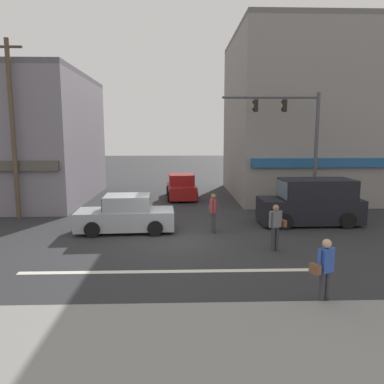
# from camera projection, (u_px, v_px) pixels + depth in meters

# --- Properties ---
(ground_plane) EXTENTS (120.00, 120.00, 0.00)m
(ground_plane) POSITION_uv_depth(u_px,v_px,m) (170.00, 240.00, 14.83)
(ground_plane) COLOR #2B2B2D
(lane_marking_stripe) EXTENTS (9.00, 0.24, 0.01)m
(lane_marking_stripe) POSITION_uv_depth(u_px,v_px,m) (167.00, 271.00, 11.37)
(lane_marking_stripe) COLOR silver
(lane_marking_stripe) RESTS_ON ground
(sidewalk_curb) EXTENTS (40.00, 5.00, 0.16)m
(sidewalk_curb) POSITION_uv_depth(u_px,v_px,m) (158.00, 372.00, 6.42)
(sidewalk_curb) COLOR gray
(sidewalk_curb) RESTS_ON ground
(building_left_block) EXTENTS (10.81, 10.39, 7.78)m
(building_left_block) POSITION_uv_depth(u_px,v_px,m) (1.00, 138.00, 23.24)
(building_left_block) COLOR slate
(building_left_block) RESTS_ON ground
(building_right_corner) EXTENTS (13.28, 10.34, 10.60)m
(building_right_corner) POSITION_uv_depth(u_px,v_px,m) (331.00, 117.00, 25.17)
(building_right_corner) COLOR gray
(building_right_corner) RESTS_ON ground
(utility_pole_near_left) EXTENTS (1.40, 0.22, 8.55)m
(utility_pole_near_left) POSITION_uv_depth(u_px,v_px,m) (13.00, 128.00, 17.89)
(utility_pole_near_left) COLOR brown
(utility_pole_near_left) RESTS_ON ground
(traffic_light_mast) EXTENTS (4.89, 0.31, 6.20)m
(traffic_light_mast) POSITION_uv_depth(u_px,v_px,m) (297.00, 134.00, 18.85)
(traffic_light_mast) COLOR #47474C
(traffic_light_mast) RESTS_ON ground
(sedan_crossing_center) EXTENTS (4.18, 2.04, 1.58)m
(sedan_crossing_center) POSITION_uv_depth(u_px,v_px,m) (126.00, 215.00, 15.99)
(sedan_crossing_center) COLOR #999EA3
(sedan_crossing_center) RESTS_ON ground
(sedan_crossing_leftbound) EXTENTS (2.07, 4.19, 1.58)m
(sedan_crossing_leftbound) POSITION_uv_depth(u_px,v_px,m) (181.00, 187.00, 24.44)
(sedan_crossing_leftbound) COLOR maroon
(sedan_crossing_leftbound) RESTS_ON ground
(van_approaching_near) EXTENTS (4.64, 2.12, 2.11)m
(van_approaching_near) POSITION_uv_depth(u_px,v_px,m) (312.00, 203.00, 17.24)
(van_approaching_near) COLOR black
(van_approaching_near) RESTS_ON ground
(pedestrian_foreground_with_bag) EXTENTS (0.67, 0.46, 1.67)m
(pedestrian_foreground_with_bag) POSITION_uv_depth(u_px,v_px,m) (325.00, 268.00, 8.97)
(pedestrian_foreground_with_bag) COLOR #333338
(pedestrian_foreground_with_bag) RESTS_ON ground
(pedestrian_mid_crossing) EXTENTS (0.68, 0.43, 1.67)m
(pedestrian_mid_crossing) POSITION_uv_depth(u_px,v_px,m) (276.00, 224.00, 13.32)
(pedestrian_mid_crossing) COLOR #333338
(pedestrian_mid_crossing) RESTS_ON ground
(pedestrian_far_side) EXTENTS (0.32, 0.69, 1.67)m
(pedestrian_far_side) POSITION_uv_depth(u_px,v_px,m) (213.00, 210.00, 15.78)
(pedestrian_far_side) COLOR #333338
(pedestrian_far_side) RESTS_ON ground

